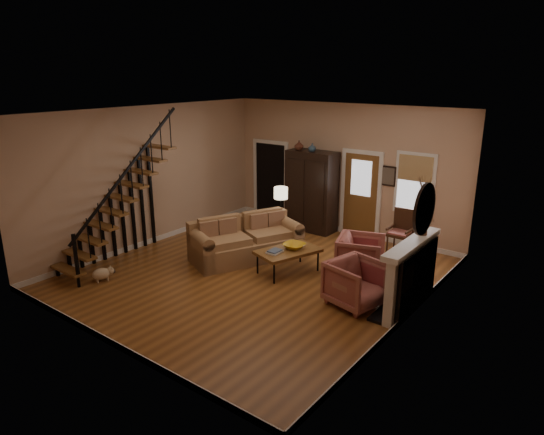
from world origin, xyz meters
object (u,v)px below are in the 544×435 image
Objects in this scene: sofa at (246,240)px; coffee_table at (288,261)px; side_chair at (400,232)px; floor_lamp at (281,216)px; armchair_right at (360,256)px; armoire at (312,191)px; armchair_left at (356,284)px.

coffee_table is at bearing 21.50° from sofa.
sofa is 2.37× the size of side_chair.
floor_lamp is at bearing 131.49° from coffee_table.
side_chair is (2.57, 2.42, 0.06)m from sofa.
armchair_right is at bearing 32.36° from coffee_table.
side_chair is (2.55, -0.20, -0.54)m from armoire.
side_chair is at bearing 25.74° from floor_lamp.
side_chair is at bearing 60.77° from coffee_table.
floor_lamp is (-2.38, 0.47, 0.29)m from armchair_right.
armchair_right is at bearing -37.84° from armoire.
armchair_left is 0.64× the size of floor_lamp.
armchair_right reaches higher than armchair_left.
armchair_right is 0.90× the size of side_chair.
side_chair reaches higher than armchair_left.
armoire is 1.62× the size of coffee_table.
armchair_right is at bearing -11.21° from floor_lamp.
armoire is at bearing 56.84° from armchair_left.
coffee_table is 1.76m from floor_lamp.
floor_lamp is (-2.95, 1.74, 0.29)m from armchair_left.
sofa is 2.63× the size of armchair_left.
armchair_left is 3.44m from floor_lamp.
armchair_right is (-0.58, 1.26, 0.00)m from armchair_left.
coffee_table is 1.41× the size of armchair_right.
armchair_left is at bearing -174.20° from armchair_right.
sofa is 3.53m from side_chair.
armoire is 2.61m from side_chair.
armchair_right is (1.26, 0.80, 0.17)m from coffee_table.
sofa reaches higher than armchair_left.
armoire reaches higher than armchair_right.
coffee_table is (1.18, -0.06, -0.20)m from sofa.
side_chair reaches higher than sofa.
armoire reaches higher than floor_lamp.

